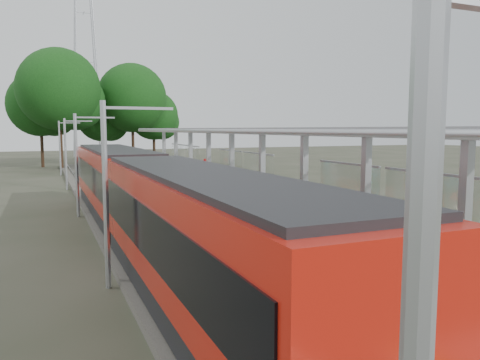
% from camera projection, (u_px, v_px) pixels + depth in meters
% --- Properties ---
extents(ground, '(200.00, 200.00, 0.00)m').
position_uv_depth(ground, '(468.00, 353.00, 9.64)').
color(ground, '#474438').
rests_on(ground, ground).
extents(trackbed, '(3.00, 70.00, 0.24)m').
position_uv_depth(trackbed, '(111.00, 209.00, 26.19)').
color(trackbed, '#59544C').
rests_on(trackbed, ground).
extents(platform, '(6.00, 50.00, 1.00)m').
position_uv_depth(platform, '(188.00, 198.00, 27.89)').
color(platform, gray).
rests_on(platform, ground).
extents(tactile_strip, '(0.60, 50.00, 0.02)m').
position_uv_depth(tactile_strip, '(145.00, 192.00, 26.85)').
color(tactile_strip, gold).
rests_on(tactile_strip, platform).
extents(end_fence, '(6.00, 0.10, 1.20)m').
position_uv_depth(end_fence, '(122.00, 157.00, 50.61)').
color(end_fence, '#9EA0A5').
rests_on(end_fence, platform).
extents(train, '(2.74, 27.60, 3.62)m').
position_uv_depth(train, '(143.00, 197.00, 17.58)').
color(train, black).
rests_on(train, ground).
extents(canopy, '(3.27, 38.00, 3.66)m').
position_uv_depth(canopy, '(238.00, 137.00, 24.62)').
color(canopy, '#9EA0A5').
rests_on(canopy, platform).
extents(pylon, '(8.00, 4.00, 38.00)m').
position_uv_depth(pylon, '(84.00, 38.00, 74.01)').
color(pylon, '#9EA0A5').
rests_on(pylon, ground).
extents(tree_cluster, '(20.82, 13.62, 13.54)m').
position_uv_depth(tree_cluster, '(92.00, 101.00, 56.27)').
color(tree_cluster, '#382316').
rests_on(tree_cluster, ground).
extents(catenary_masts, '(2.08, 48.16, 5.40)m').
position_uv_depth(catenary_masts, '(78.00, 162.00, 24.31)').
color(catenary_masts, '#9EA0A5').
rests_on(catenary_masts, ground).
extents(bench_near, '(0.56, 1.61, 1.09)m').
position_uv_depth(bench_near, '(405.00, 226.00, 14.62)').
color(bench_near, '#101D52').
rests_on(bench_near, platform).
extents(bench_mid, '(0.76, 1.44, 0.94)m').
position_uv_depth(bench_mid, '(284.00, 198.00, 21.02)').
color(bench_mid, '#101D52').
rests_on(bench_mid, platform).
extents(bench_far, '(0.97, 1.77, 1.16)m').
position_uv_depth(bench_far, '(224.00, 176.00, 29.55)').
color(bench_far, '#101D52').
rests_on(bench_far, platform).
extents(info_pillar_near, '(0.39, 0.39, 1.73)m').
position_uv_depth(info_pillar_near, '(418.00, 228.00, 13.55)').
color(info_pillar_near, beige).
rests_on(info_pillar_near, platform).
extents(info_pillar_far, '(0.37, 0.37, 1.65)m').
position_uv_depth(info_pillar_far, '(206.00, 173.00, 30.79)').
color(info_pillar_far, beige).
rests_on(info_pillar_far, platform).
extents(litter_bin, '(0.43, 0.43, 0.88)m').
position_uv_depth(litter_bin, '(231.00, 184.00, 26.92)').
color(litter_bin, '#9EA0A5').
rests_on(litter_bin, platform).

